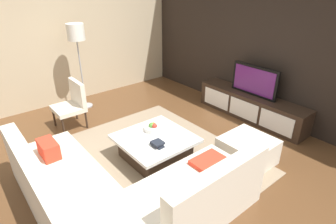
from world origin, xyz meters
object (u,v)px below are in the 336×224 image
Objects in this scene: media_console at (251,106)px; accent_chair_near at (72,102)px; ottoman at (247,151)px; book_stack at (157,144)px; sectional_couch at (118,195)px; fruit_bowl at (153,128)px; floor_lamp at (76,37)px; coffee_table at (155,147)px; television at (254,81)px.

accent_chair_near reaches higher than media_console.
accent_chair_near reaches higher than ottoman.
book_stack is at bearing -87.21° from media_console.
sectional_couch is 1.38m from fruit_bowl.
floor_lamp reaches higher than media_console.
ottoman is 2.50× the size of fruit_bowl.
coffee_table is (-0.62, 1.01, -0.07)m from sectional_couch.
book_stack is (0.40, -0.22, -0.01)m from fruit_bowl.
sectional_couch reaches higher than coffee_table.
sectional_couch is 1.19m from coffee_table.
fruit_bowl is (2.33, 0.12, -1.07)m from floor_lamp.
sectional_couch is at bearing -81.05° from media_console.
television reaches higher than coffee_table.
book_stack reaches higher than coffee_table.
media_console is at bearing 64.53° from accent_chair_near.
coffee_table is (-0.10, -2.30, -0.59)m from television.
media_console is 0.90× the size of sectional_couch.
book_stack is at bearing -123.31° from ottoman.
floor_lamp reaches higher than fruit_bowl.
book_stack is at bearing -2.15° from floor_lamp.
coffee_table is at bearing -92.49° from media_console.
accent_chair_near reaches higher than fruit_bowl.
accent_chair_near is at bearing -124.05° from television.
floor_lamp is 8.81× the size of book_stack.
sectional_couch is 2.49m from accent_chair_near.
fruit_bowl is at bearing 150.99° from coffee_table.
fruit_bowl is (-0.80, 1.11, 0.15)m from sectional_couch.
book_stack is (0.22, -0.12, 0.22)m from coffee_table.
floor_lamp is at bearing -138.44° from television.
media_console reaches higher than coffee_table.
floor_lamp reaches higher than book_stack.
floor_lamp reaches higher than television.
sectional_couch is at bearing -17.53° from floor_lamp.
floor_lamp is at bearing -138.45° from media_console.
book_stack is (0.12, -2.42, -0.37)m from television.
coffee_table is 0.60× the size of floor_lamp.
media_console is 3.43m from accent_chair_near.
television is 2.45m from book_stack.
coffee_table is 1.40m from ottoman.
accent_chair_near is 0.50× the size of floor_lamp.
floor_lamp is at bearing -177.09° from fruit_bowl.
television is 2.24m from fruit_bowl.
sectional_couch is 9.02× the size of fruit_bowl.
floor_lamp is at bearing -179.58° from coffee_table.
floor_lamp reaches higher than accent_chair_near.
fruit_bowl is at bearing 2.91° from floor_lamp.
floor_lamp is at bearing 162.47° from sectional_couch.
ottoman is 1.37m from book_stack.
media_console is at bearing -90.00° from television.
media_console is at bearing 87.51° from coffee_table.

